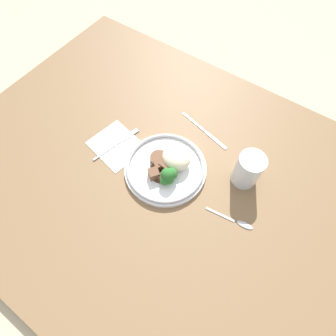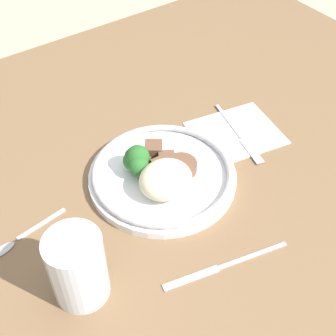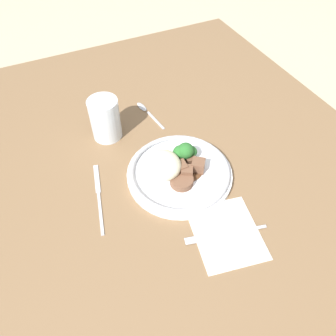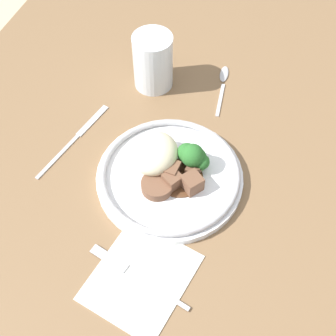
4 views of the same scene
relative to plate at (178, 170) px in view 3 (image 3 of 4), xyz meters
The scene contains 8 objects.
ground_plane 0.06m from the plate, 99.30° to the right, with size 8.00×8.00×0.00m, color tan.
dining_table 0.05m from the plate, 99.30° to the right, with size 1.43×1.06×0.04m.
napkin 0.20m from the plate, behind, with size 0.19×0.17×0.00m.
plate is the anchor object (origin of this frame).
juice_glass 0.25m from the plate, 27.14° to the left, with size 0.08×0.08×0.12m.
fork 0.19m from the plate, behind, with size 0.06×0.18×0.00m.
knife 0.20m from the plate, 82.31° to the left, with size 0.21×0.06×0.00m.
spoon 0.28m from the plate, ahead, with size 0.15×0.03×0.01m.
Camera 3 is at (-0.47, 0.27, 0.68)m, focal length 35.00 mm.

